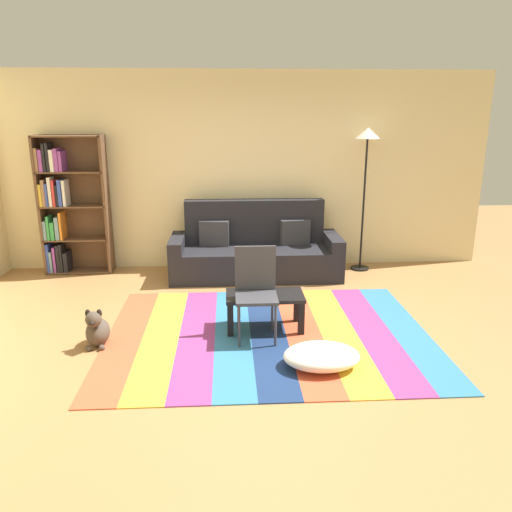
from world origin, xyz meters
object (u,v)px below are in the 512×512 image
dog (97,330)px  tv_remote (262,295)px  standing_lamp (367,152)px  coffee_table (265,301)px  folding_chair (256,285)px  bookshelf (66,206)px  couch (255,251)px  pouf (322,356)px

dog → tv_remote: (1.59, 0.24, 0.23)m
dog → standing_lamp: (3.12, 2.25, 1.47)m
coffee_table → standing_lamp: bearing=52.4°
standing_lamp → folding_chair: 2.87m
bookshelf → tv_remote: 3.33m
coffee_table → folding_chair: 0.29m
dog → tv_remote: bearing=8.7°
couch → tv_remote: 1.83m
bookshelf → coffee_table: size_ratio=2.38×
bookshelf → dog: 2.65m
bookshelf → pouf: (2.98, -2.90, -0.82)m
couch → standing_lamp: (1.50, 0.18, 1.29)m
folding_chair → bookshelf: bearing=178.7°
standing_lamp → dog: bearing=-144.2°
bookshelf → dog: size_ratio=4.69×
dog → folding_chair: 1.57m
tv_remote → folding_chair: folding_chair is taller
pouf → dog: 2.12m
coffee_table → standing_lamp: 2.80m
standing_lamp → folding_chair: bearing=-127.2°
couch → pouf: size_ratio=3.38×
standing_lamp → tv_remote: bearing=-127.4°
bookshelf → folding_chair: (2.44, -2.22, -0.40)m
couch → bookshelf: 2.63m
couch → dog: (-1.62, -2.07, -0.18)m
coffee_table → pouf: coffee_table is taller
folding_chair → pouf: bearing=-10.9°
couch → pouf: (0.43, -2.62, -0.23)m
dog → folding_chair: bearing=5.0°
pouf → folding_chair: 0.96m
couch → bookshelf: size_ratio=1.21×
couch → dog: size_ratio=5.69×
bookshelf → coffee_table: bearing=-39.1°
pouf → dog: size_ratio=1.68×
pouf → tv_remote: size_ratio=4.45×
pouf → standing_lamp: size_ratio=0.34×
couch → coffee_table: bearing=-90.2°
pouf → dog: dog is taller
couch → tv_remote: bearing=-91.0°
coffee_table → tv_remote: tv_remote is taller
bookshelf → dog: bearing=-68.5°
pouf → standing_lamp: bearing=69.0°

